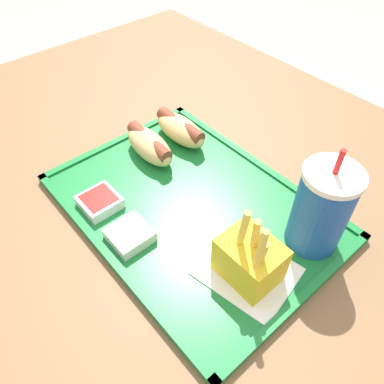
{
  "coord_description": "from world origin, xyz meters",
  "views": [
    {
      "loc": [
        0.33,
        -0.27,
        1.17
      ],
      "look_at": [
        0.04,
        -0.02,
        0.76
      ],
      "focal_mm": 35.0,
      "sensor_mm": 36.0,
      "label": 1
    }
  ],
  "objects_px": {
    "hot_dog_near": "(151,144)",
    "fries_carton": "(250,259)",
    "hot_dog_far": "(180,129)",
    "sauce_cup_mayo": "(130,235)",
    "sauce_cup_ketchup": "(100,201)",
    "soda_cup": "(321,209)"
  },
  "relations": [
    {
      "from": "soda_cup",
      "to": "sauce_cup_mayo",
      "type": "height_order",
      "value": "soda_cup"
    },
    {
      "from": "fries_carton",
      "to": "sauce_cup_mayo",
      "type": "bearing_deg",
      "value": -150.43
    },
    {
      "from": "hot_dog_far",
      "to": "fries_carton",
      "type": "relative_size",
      "value": 0.97
    },
    {
      "from": "hot_dog_near",
      "to": "sauce_cup_mayo",
      "type": "xyz_separation_m",
      "value": [
        0.13,
        -0.13,
        -0.01
      ]
    },
    {
      "from": "soda_cup",
      "to": "hot_dog_far",
      "type": "height_order",
      "value": "soda_cup"
    },
    {
      "from": "hot_dog_near",
      "to": "fries_carton",
      "type": "height_order",
      "value": "fries_carton"
    },
    {
      "from": "sauce_cup_mayo",
      "to": "sauce_cup_ketchup",
      "type": "height_order",
      "value": "same"
    },
    {
      "from": "soda_cup",
      "to": "sauce_cup_mayo",
      "type": "distance_m",
      "value": 0.26
    },
    {
      "from": "fries_carton",
      "to": "sauce_cup_mayo",
      "type": "height_order",
      "value": "fries_carton"
    },
    {
      "from": "fries_carton",
      "to": "soda_cup",
      "type": "bearing_deg",
      "value": 79.9
    },
    {
      "from": "soda_cup",
      "to": "sauce_cup_ketchup",
      "type": "distance_m",
      "value": 0.32
    },
    {
      "from": "soda_cup",
      "to": "sauce_cup_mayo",
      "type": "relative_size",
      "value": 2.96
    },
    {
      "from": "hot_dog_near",
      "to": "sauce_cup_ketchup",
      "type": "distance_m",
      "value": 0.14
    },
    {
      "from": "soda_cup",
      "to": "hot_dog_far",
      "type": "relative_size",
      "value": 1.42
    },
    {
      "from": "hot_dog_near",
      "to": "sauce_cup_mayo",
      "type": "distance_m",
      "value": 0.19
    },
    {
      "from": "sauce_cup_ketchup",
      "to": "sauce_cup_mayo",
      "type": "bearing_deg",
      "value": -0.76
    },
    {
      "from": "sauce_cup_mayo",
      "to": "sauce_cup_ketchup",
      "type": "bearing_deg",
      "value": 179.24
    },
    {
      "from": "hot_dog_far",
      "to": "hot_dog_near",
      "type": "relative_size",
      "value": 0.98
    },
    {
      "from": "sauce_cup_mayo",
      "to": "sauce_cup_ketchup",
      "type": "xyz_separation_m",
      "value": [
        -0.08,
        0.0,
        0.0
      ]
    },
    {
      "from": "soda_cup",
      "to": "fries_carton",
      "type": "bearing_deg",
      "value": -100.1
    },
    {
      "from": "hot_dog_near",
      "to": "fries_carton",
      "type": "xyz_separation_m",
      "value": [
        0.28,
        -0.05,
        0.01
      ]
    },
    {
      "from": "soda_cup",
      "to": "fries_carton",
      "type": "relative_size",
      "value": 1.38
    }
  ]
}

